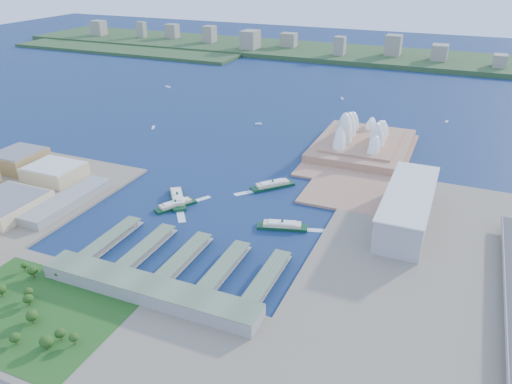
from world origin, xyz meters
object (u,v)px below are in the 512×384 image
at_px(opera_house, 364,129).
at_px(ferry_d, 282,224).
at_px(ferry_c, 175,203).
at_px(ferry_b, 273,184).
at_px(toaster_building, 408,207).
at_px(ferry_a, 177,196).

distance_m(opera_house, ferry_d, 262.90).
bearing_deg(ferry_c, ferry_b, -101.47).
height_order(opera_house, toaster_building, opera_house).
bearing_deg(ferry_c, opera_house, -90.45).
height_order(ferry_b, ferry_c, ferry_b).
xyz_separation_m(ferry_b, ferry_c, (-82.97, -92.41, -0.53)).
xyz_separation_m(ferry_a, ferry_c, (6.69, -15.20, -0.81)).
height_order(ferry_c, ferry_d, ferry_d).
relative_size(opera_house, ferry_b, 3.26).
bearing_deg(ferry_a, opera_house, 19.95).
xyz_separation_m(toaster_building, ferry_b, (-164.15, 29.81, -15.28)).
distance_m(ferry_b, ferry_d, 100.79).
xyz_separation_m(toaster_building, ferry_c, (-247.12, -62.60, -15.81)).
bearing_deg(toaster_building, ferry_c, -165.78).
xyz_separation_m(opera_house, ferry_a, (-163.81, -247.40, -26.50)).
bearing_deg(ferry_d, ferry_c, 75.19).
bearing_deg(ferry_d, ferry_b, 11.05).
xyz_separation_m(ferry_c, ferry_d, (128.78, 2.63, 0.30)).
height_order(toaster_building, ferry_d, toaster_building).
bearing_deg(opera_house, toaster_building, -65.77).
xyz_separation_m(toaster_building, ferry_d, (-118.34, -59.97, -15.51)).
distance_m(toaster_building, ferry_a, 258.64).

